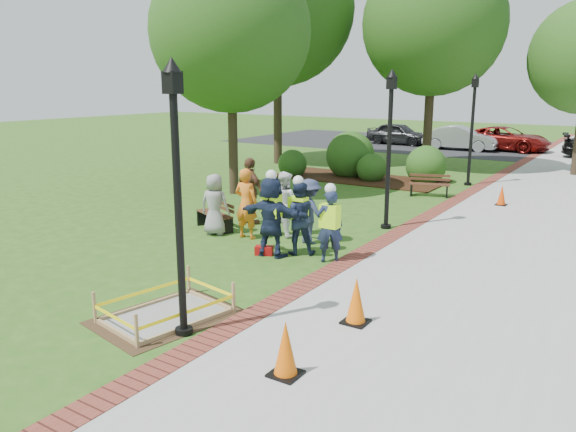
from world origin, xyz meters
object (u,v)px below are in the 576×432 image
Objects in this scene: cone_front at (286,350)px; hivis_worker_c at (298,216)px; hivis_worker_a at (272,214)px; hivis_worker_b at (330,223)px; bench_near at (215,221)px; wet_concrete_pad at (166,305)px; lamp_near at (177,180)px.

hivis_worker_c is at bearing 120.30° from cone_front.
hivis_worker_a reaches higher than hivis_worker_b.
bench_near is 3.26m from hivis_worker_c.
cone_front reaches higher than wet_concrete_pad.
cone_front is at bearing -67.69° from hivis_worker_b.
lamp_near reaches higher than wet_concrete_pad.
bench_near is at bearing 167.37° from hivis_worker_c.
wet_concrete_pad is 0.61× the size of lamp_near.
hivis_worker_c is at bearing -12.63° from bench_near.
hivis_worker_b is (4.01, -0.82, 0.65)m from bench_near.
lamp_near reaches higher than cone_front.
hivis_worker_a is at bearing -131.03° from hivis_worker_c.
lamp_near is at bearing 173.66° from cone_front.
hivis_worker_a reaches higher than hivis_worker_c.
wet_concrete_pad is 1.29× the size of hivis_worker_a.
cone_front is 5.52m from hivis_worker_a.
lamp_near is at bearing -80.66° from hivis_worker_c.
hivis_worker_a is (-0.49, 3.87, 0.76)m from wet_concrete_pad.
hivis_worker_a is at bearing -23.53° from bench_near.
hivis_worker_c is (0.42, 0.48, -0.07)m from hivis_worker_a.
bench_near is at bearing 136.91° from cone_front.
bench_near is at bearing 122.27° from wet_concrete_pad.
hivis_worker_c is (-0.07, 4.35, 0.69)m from wet_concrete_pad.
lamp_near is 4.80m from hivis_worker_b.
lamp_near is 4.59m from hivis_worker_a.
hivis_worker_c reaches higher than wet_concrete_pad.
hivis_worker_b is 0.91m from hivis_worker_c.
hivis_worker_c reaches higher than hivis_worker_b.
lamp_near is at bearing -54.06° from bench_near.
cone_front is 0.40× the size of hivis_worker_a.
hivis_worker_b is at bearing 112.31° from cone_front.
hivis_worker_a is 0.64m from hivis_worker_c.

